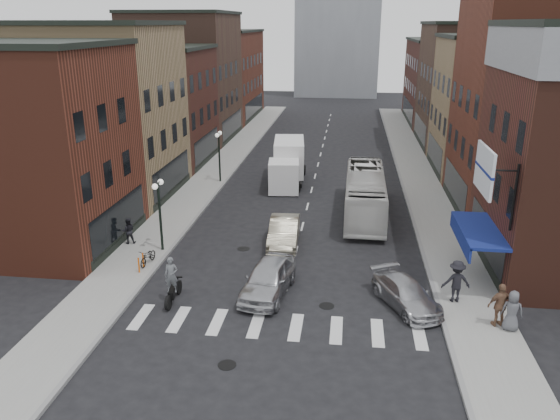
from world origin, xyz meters
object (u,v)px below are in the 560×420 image
(ped_right_a, at_px, (456,281))
(streetlamp_near, at_px, (159,203))
(sedan_left_near, at_px, (268,278))
(parked_bicycle, at_px, (148,257))
(curb_car, at_px, (406,294))
(box_truck, at_px, (288,163))
(bike_rack, at_px, (141,263))
(motorcycle_rider, at_px, (172,282))
(ped_right_c, at_px, (512,311))
(transit_bus, at_px, (365,194))
(ped_right_b, at_px, (501,305))
(sedan_left_far, at_px, (284,232))
(streetlamp_far, at_px, (219,147))
(ped_left_solo, at_px, (128,231))
(billboard_sign, at_px, (486,171))

(ped_right_a, bearing_deg, streetlamp_near, -21.84)
(sedan_left_near, xyz_separation_m, parked_bicycle, (-6.70, 2.21, -0.24))
(curb_car, bearing_deg, box_truck, 85.04)
(streetlamp_near, distance_m, bike_rack, 3.59)
(motorcycle_rider, bearing_deg, bike_rack, 124.93)
(curb_car, xyz_separation_m, ped_right_a, (2.22, 0.51, 0.52))
(ped_right_a, distance_m, ped_right_c, 2.90)
(transit_bus, distance_m, ped_right_b, 14.77)
(box_truck, xyz_separation_m, sedan_left_far, (1.25, -12.60, -0.86))
(streetlamp_near, xyz_separation_m, bike_rack, (-0.20, -2.70, -2.36))
(streetlamp_far, distance_m, ped_left_solo, 13.68)
(sedan_left_far, bearing_deg, transit_bus, 48.23)
(streetlamp_far, distance_m, sedan_left_far, 13.86)
(sedan_left_far, bearing_deg, curb_car, -48.73)
(ped_left_solo, height_order, ped_right_a, ped_right_a)
(box_truck, bearing_deg, ped_right_b, -67.24)
(billboard_sign, xyz_separation_m, ped_right_b, (0.61, -2.51, -5.02))
(streetlamp_near, bearing_deg, parked_bicycle, -92.93)
(transit_bus, xyz_separation_m, sedan_left_far, (-4.69, -5.77, -0.71))
(box_truck, relative_size, ped_right_c, 4.44)
(bike_rack, height_order, parked_bicycle, parked_bicycle)
(sedan_left_far, distance_m, ped_right_a, 10.49)
(ped_left_solo, bearing_deg, motorcycle_rider, 106.23)
(motorcycle_rider, distance_m, sedan_left_far, 8.63)
(sedan_left_far, height_order, ped_right_b, ped_right_b)
(billboard_sign, bearing_deg, sedan_left_far, 149.63)
(streetlamp_near, bearing_deg, curb_car, -19.47)
(ped_right_c, bearing_deg, curb_car, -11.57)
(billboard_sign, height_order, parked_bicycle, billboard_sign)
(streetlamp_near, bearing_deg, ped_right_a, -14.99)
(streetlamp_near, xyz_separation_m, ped_right_c, (17.00, -6.29, -1.89))
(streetlamp_far, relative_size, sedan_left_far, 0.88)
(transit_bus, distance_m, sedan_left_near, 12.84)
(billboard_sign, relative_size, bike_rack, 4.62)
(sedan_left_near, xyz_separation_m, sedan_left_far, (0.00, 6.16, -0.04))
(box_truck, distance_m, sedan_left_near, 18.82)
(streetlamp_far, xyz_separation_m, ped_right_c, (17.00, -20.29, -1.89))
(box_truck, bearing_deg, ped_right_a, -68.15)
(streetlamp_near, relative_size, ped_right_b, 2.15)
(streetlamp_far, height_order, bike_rack, streetlamp_far)
(ped_right_a, height_order, ped_right_b, ped_right_a)
(transit_bus, distance_m, curb_car, 12.48)
(ped_right_b, height_order, ped_right_c, ped_right_b)
(bike_rack, distance_m, ped_right_a, 15.43)
(streetlamp_near, height_order, parked_bicycle, streetlamp_near)
(bike_rack, relative_size, ped_right_a, 0.40)
(box_truck, bearing_deg, sedan_left_far, -90.22)
(sedan_left_far, height_order, curb_car, sedan_left_far)
(billboard_sign, xyz_separation_m, parked_bicycle, (-16.09, 1.55, -5.57))
(streetlamp_far, relative_size, sedan_left_near, 0.87)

